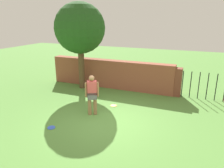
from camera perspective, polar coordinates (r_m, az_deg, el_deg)
The scene contains 7 objects.
ground_plane at distance 8.03m, azimuth -1.67°, elevation -10.13°, with size 40.00×40.00×0.00m, color #568C3D.
brick_wall at distance 11.69m, azimuth -0.53°, elevation 2.77°, with size 6.92×0.50×1.52m, color brown.
tree at distance 11.32m, azimuth -8.64°, elevation 14.52°, with size 2.61×2.61×4.51m.
person at distance 8.31m, azimuth -5.39°, elevation -2.49°, with size 0.48×0.37×1.62m.
fence_gate at distance 10.82m, azimuth 23.31°, elevation -0.23°, with size 2.83×0.44×1.40m.
frisbee_orange at distance 9.39m, azimuth 0.44°, elevation -5.83°, with size 0.27×0.27×0.02m, color orange.
frisbee_blue at distance 7.93m, azimuth -16.01°, elevation -11.19°, with size 0.27×0.27×0.02m, color blue.
Camera 1 is at (2.96, -6.48, 3.71)m, focal length 34.01 mm.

